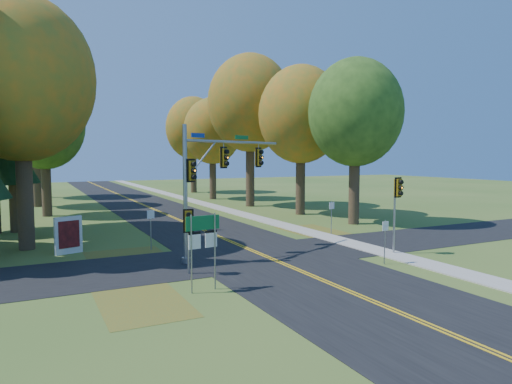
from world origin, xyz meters
name	(u,v)px	position (x,y,z in m)	size (l,w,h in m)	color
ground	(280,263)	(0.00, 0.00, 0.00)	(160.00, 160.00, 0.00)	#395D21
road_main	(280,263)	(0.00, 0.00, 0.01)	(8.00, 160.00, 0.02)	black
road_cross	(262,255)	(0.00, 2.00, 0.01)	(60.00, 6.00, 0.02)	black
centerline_left	(279,263)	(-0.10, 0.00, 0.03)	(0.10, 160.00, 0.01)	gold
centerline_right	(282,262)	(0.10, 0.00, 0.03)	(0.10, 160.00, 0.01)	gold
sidewalk_east	(377,251)	(6.20, 0.00, 0.03)	(1.60, 160.00, 0.06)	#9E998E
leaf_patch_w_near	(130,260)	(-6.50, 4.00, 0.01)	(4.00, 6.00, 0.00)	brown
leaf_patch_e	(324,234)	(6.80, 6.00, 0.01)	(3.50, 8.00, 0.00)	brown
leaf_patch_w_far	(142,302)	(-7.50, -3.00, 0.01)	(3.00, 5.00, 0.00)	brown
tree_w_a	(22,80)	(-11.13, 9.38, 9.49)	(8.00, 8.00, 14.15)	#38281C
tree_e_a	(355,113)	(11.57, 8.77, 8.53)	(7.20, 7.20, 12.73)	#38281C
tree_w_b	(13,81)	(-11.72, 16.29, 10.37)	(8.60, 8.60, 15.38)	#38281C
tree_e_b	(301,115)	(10.97, 15.58, 8.90)	(7.60, 7.60, 13.33)	#38281C
tree_w_c	(45,125)	(-9.54, 24.47, 7.94)	(6.80, 6.80, 11.91)	#38281C
tree_e_c	(250,104)	(9.88, 23.69, 10.66)	(8.80, 8.80, 15.79)	#38281C
tree_w_d	(35,112)	(-10.13, 33.18, 9.78)	(8.20, 8.20, 14.56)	#38281C
tree_e_d	(213,131)	(9.26, 32.87, 8.24)	(7.00, 7.00, 12.32)	#38281C
tree_w_e	(44,117)	(-8.92, 44.09, 10.07)	(8.40, 8.40, 14.97)	#38281C
tree_e_e	(193,128)	(10.47, 43.58, 9.19)	(7.80, 7.80, 13.74)	#38281C
traffic_mast	(213,173)	(-2.49, 2.71, 4.37)	(6.90, 3.37, 6.80)	gray
east_signal_pole	(397,196)	(6.56, -1.05, 3.14)	(0.48, 0.55, 4.15)	#92939A
ped_signal_pole	(188,226)	(-4.78, -0.18, 2.20)	(0.46, 0.54, 2.95)	gray
route_sign_cluster	(203,237)	(-5.03, -2.74, 2.15)	(1.42, 0.22, 3.05)	gray
info_kiosk	(68,235)	(-9.18, 6.99, 1.01)	(1.45, 0.64, 2.02)	silver
reg_sign_e_north	(332,212)	(7.10, 5.55, 1.55)	(0.43, 0.09, 2.27)	gray
reg_sign_e_south	(385,234)	(4.40, -2.53, 1.49)	(0.42, 0.09, 2.18)	gray
reg_sign_w	(151,222)	(-4.95, 5.99, 1.60)	(0.44, 0.14, 2.33)	gray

